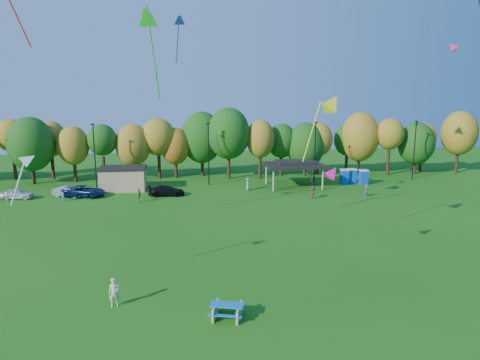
{
  "coord_description": "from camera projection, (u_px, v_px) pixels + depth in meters",
  "views": [
    {
      "loc": [
        -1.86,
        -21.78,
        12.68
      ],
      "look_at": [
        1.95,
        6.0,
        7.24
      ],
      "focal_mm": 32.0,
      "sensor_mm": 36.0,
      "label": 1
    }
  ],
  "objects": [
    {
      "name": "kite_8",
      "position": [
        332.0,
        104.0,
        33.27
      ],
      "size": [
        3.46,
        2.27,
        5.65
      ],
      "color": "yellow"
    },
    {
      "name": "car_c",
      "position": [
        85.0,
        191.0,
        55.32
      ],
      "size": [
        5.69,
        3.79,
        1.45
      ],
      "primitive_type": "imported",
      "rotation": [
        0.0,
        0.0,
        1.28
      ],
      "color": "#0D2451",
      "rests_on": "ground"
    },
    {
      "name": "car_b",
      "position": [
        69.0,
        191.0,
        55.36
      ],
      "size": [
        4.39,
        2.76,
        1.37
      ],
      "primitive_type": "imported",
      "rotation": [
        0.0,
        0.0,
        1.23
      ],
      "color": "gray",
      "rests_on": "ground"
    },
    {
      "name": "far_person_0",
      "position": [
        366.0,
        191.0,
        55.38
      ],
      "size": [
        0.67,
        0.65,
        1.55
      ],
      "primitive_type": "imported",
      "rotation": [
        0.0,
        0.0,
        3.88
      ],
      "color": "#B95BC2",
      "rests_on": "ground"
    },
    {
      "name": "pavilion",
      "position": [
        294.0,
        165.0,
        61.09
      ],
      "size": [
        8.2,
        6.2,
        3.77
      ],
      "color": "tan",
      "rests_on": "ground"
    },
    {
      "name": "porta_potties",
      "position": [
        353.0,
        176.0,
        63.62
      ],
      "size": [
        3.75,
        2.35,
        2.18
      ],
      "color": "#0D4BAF",
      "rests_on": "ground"
    },
    {
      "name": "far_person_1",
      "position": [
        62.0,
        195.0,
        52.86
      ],
      "size": [
        1.14,
        1.22,
        1.65
      ],
      "primitive_type": "imported",
      "rotation": [
        0.0,
        0.0,
        5.37
      ],
      "color": "#46659C",
      "rests_on": "ground"
    },
    {
      "name": "kite_1",
      "position": [
        29.0,
        161.0,
        24.84
      ],
      "size": [
        2.05,
        1.22,
        3.35
      ],
      "color": "silver"
    },
    {
      "name": "car_d",
      "position": [
        166.0,
        191.0,
        55.85
      ],
      "size": [
        4.73,
        2.0,
        1.36
      ],
      "primitive_type": "imported",
      "rotation": [
        0.0,
        0.0,
        1.55
      ],
      "color": "black",
      "rests_on": "ground"
    },
    {
      "name": "kite_11",
      "position": [
        147.0,
        15.0,
        33.01
      ],
      "size": [
        2.26,
        4.59,
        7.63
      ],
      "color": "#1BCB22"
    },
    {
      "name": "kite_13",
      "position": [
        180.0,
        19.0,
        36.99
      ],
      "size": [
        1.41,
        2.74,
        4.44
      ],
      "color": "navy"
    },
    {
      "name": "kite_2",
      "position": [
        332.0,
        172.0,
        30.34
      ],
      "size": [
        1.55,
        1.28,
        1.35
      ],
      "color": "#EC0D8C"
    },
    {
      "name": "tree_line",
      "position": [
        187.0,
        141.0,
        66.85
      ],
      "size": [
        93.57,
        10.55,
        11.15
      ],
      "color": "black",
      "rests_on": "ground"
    },
    {
      "name": "kite_flyer",
      "position": [
        114.0,
        292.0,
        26.19
      ],
      "size": [
        0.73,
        0.53,
        1.84
      ],
      "primitive_type": "imported",
      "rotation": [
        0.0,
        0.0,
        0.14
      ],
      "color": "beige",
      "rests_on": "ground"
    },
    {
      "name": "picnic_table",
      "position": [
        227.0,
        310.0,
        24.91
      ],
      "size": [
        2.33,
        2.11,
        0.85
      ],
      "rotation": [
        0.0,
        0.0,
        -0.29
      ],
      "color": "tan",
      "rests_on": "ground"
    },
    {
      "name": "far_person_2",
      "position": [
        313.0,
        192.0,
        54.38
      ],
      "size": [
        0.55,
        1.54,
        1.64
      ],
      "primitive_type": "imported",
      "rotation": [
        0.0,
        0.0,
        1.52
      ],
      "color": "#9A4062",
      "rests_on": "ground"
    },
    {
      "name": "ground",
      "position": [
        220.0,
        328.0,
        23.84
      ],
      "size": [
        160.0,
        160.0,
        0.0
      ],
      "primitive_type": "plane",
      "color": "#19600F",
      "rests_on": "ground"
    },
    {
      "name": "far_person_5",
      "position": [
        139.0,
        196.0,
        52.33
      ],
      "size": [
        0.51,
        1.03,
        1.69
      ],
      "primitive_type": "imported",
      "rotation": [
        0.0,
        0.0,
        1.67
      ],
      "color": "#657246",
      "rests_on": "ground"
    },
    {
      "name": "far_person_4",
      "position": [
        248.0,
        184.0,
        59.13
      ],
      "size": [
        0.72,
        0.94,
        1.72
      ],
      "primitive_type": "imported",
      "rotation": [
        0.0,
        0.0,
        1.35
      ],
      "color": "#7A9F6D",
      "rests_on": "ground"
    },
    {
      "name": "lamp_posts",
      "position": [
        209.0,
        152.0,
        62.08
      ],
      "size": [
        64.5,
        0.25,
        9.09
      ],
      "color": "black",
      "rests_on": "ground"
    },
    {
      "name": "utility_building",
      "position": [
        123.0,
        178.0,
        59.16
      ],
      "size": [
        6.3,
        4.3,
        3.25
      ],
      "color": "tan",
      "rests_on": "ground"
    },
    {
      "name": "kite_6",
      "position": [
        452.0,
        47.0,
        47.91
      ],
      "size": [
        1.67,
        1.69,
        1.35
      ],
      "color": "#F51C50"
    },
    {
      "name": "car_a",
      "position": [
        17.0,
        194.0,
        54.02
      ],
      "size": [
        3.99,
        1.94,
        1.31
      ],
      "primitive_type": "imported",
      "rotation": [
        0.0,
        0.0,
        1.47
      ],
      "color": "silver",
      "rests_on": "ground"
    }
  ]
}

